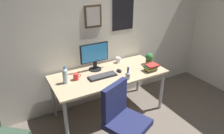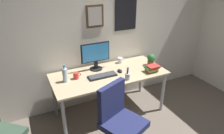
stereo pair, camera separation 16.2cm
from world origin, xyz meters
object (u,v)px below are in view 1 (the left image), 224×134
Objects in this scene: coffee_mug_far at (118,60)px; book_stack_left at (151,67)px; keyboard at (102,76)px; water_bottle at (65,76)px; potted_plant at (149,58)px; pen_cup at (128,76)px; monitor at (95,55)px; coffee_mug_near at (76,77)px; office_chair at (122,117)px; computer_mouse at (119,71)px.

book_stack_left reaches higher than coffee_mug_far.
water_bottle reaches higher than keyboard.
pen_cup is at bearing -155.65° from potted_plant.
water_bottle reaches higher than coffee_mug_far.
monitor is 1.07× the size of keyboard.
keyboard is 3.70× the size of coffee_mug_near.
water_bottle is 2.11× the size of coffee_mug_far.
potted_plant is at bearing 1.89° from keyboard.
coffee_mug_far is 0.56× the size of book_stack_left.
office_chair is 1.22m from coffee_mug_far.
water_bottle reaches higher than potted_plant.
potted_plant is at bearing 0.28° from computer_mouse.
keyboard is at bearing 140.06° from pen_cup.
book_stack_left is at bearing -120.54° from potted_plant.
coffee_mug_far is (0.47, 0.33, 0.03)m from keyboard.
book_stack_left is at bearing -24.41° from computer_mouse.
coffee_mug_far is (0.84, 0.22, -0.00)m from coffee_mug_near.
book_stack_left is at bearing -11.82° from water_bottle.
coffee_mug_far is at bearing 13.71° from water_bottle.
coffee_mug_far is (0.56, 1.06, 0.24)m from office_chair.
coffee_mug_near is at bearing -155.09° from monitor.
water_bottle is at bearing -166.29° from coffee_mug_far.
potted_plant is at bearing -35.86° from coffee_mug_far.
water_bottle is 2.17× the size of coffee_mug_near.
potted_plant is (0.98, 0.75, 0.30)m from office_chair.
computer_mouse is 0.35m from coffee_mug_far.
book_stack_left is at bearing 32.40° from office_chair.
computer_mouse is (0.30, 0.03, 0.01)m from keyboard.
computer_mouse is 0.52× the size of book_stack_left.
monitor is 2.30× the size of pen_cup.
pen_cup is 0.94× the size of book_stack_left.
water_bottle reaches higher than computer_mouse.
pen_cup reaches higher than coffee_mug_far.
water_bottle is 1.26× the size of pen_cup.
computer_mouse is 0.95× the size of coffee_mug_near.
water_bottle is (-0.43, 0.81, 0.30)m from office_chair.
pen_cup is at bearing 51.60° from office_chair.
monitor reaches higher than potted_plant.
monitor reaches higher than pen_cup.
office_chair reaches higher than coffee_mug_near.
monitor is at bearing 24.91° from coffee_mug_near.
potted_plant is at bearing -3.53° from coffee_mug_near.
office_chair is 4.87× the size of potted_plant.
computer_mouse is at bearing 155.59° from book_stack_left.
office_chair is 0.76m from keyboard.
coffee_mug_far is at bearing 61.22° from computer_mouse.
potted_plant reaches higher than book_stack_left.
pen_cup is (-0.60, -0.27, -0.05)m from potted_plant.
monitor is 2.17× the size of book_stack_left.
potted_plant is at bearing 59.46° from book_stack_left.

